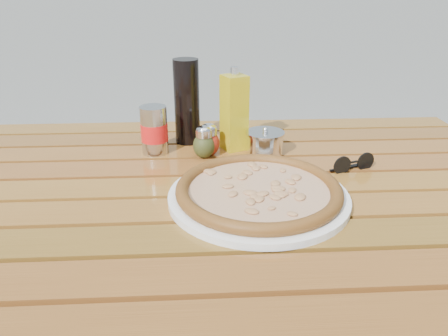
{
  "coord_description": "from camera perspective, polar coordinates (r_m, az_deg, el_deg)",
  "views": [
    {
      "loc": [
        -0.05,
        -0.84,
        1.16
      ],
      "look_at": [
        0.0,
        0.02,
        0.78
      ],
      "focal_mm": 35.0,
      "sensor_mm": 36.0,
      "label": 1
    }
  ],
  "objects": [
    {
      "name": "sunglasses",
      "position": [
        1.04,
        16.51,
        0.5
      ],
      "size": [
        0.11,
        0.05,
        0.04
      ],
      "rotation": [
        0.0,
        0.0,
        0.31
      ],
      "color": "black",
      "rests_on": "table"
    },
    {
      "name": "plate",
      "position": [
        0.88,
        4.51,
        -3.76
      ],
      "size": [
        0.39,
        0.39,
        0.01
      ],
      "primitive_type": "cylinder",
      "rotation": [
        0.0,
        0.0,
        -0.09
      ],
      "color": "white",
      "rests_on": "table"
    },
    {
      "name": "pizza",
      "position": [
        0.87,
        4.55,
        -2.84
      ],
      "size": [
        0.42,
        0.42,
        0.03
      ],
      "rotation": [
        0.0,
        0.0,
        -0.32
      ],
      "color": "beige",
      "rests_on": "plate"
    },
    {
      "name": "oregano_shaker",
      "position": [
        1.07,
        -2.64,
        3.35
      ],
      "size": [
        0.06,
        0.06,
        0.08
      ],
      "rotation": [
        0.0,
        0.0,
        -0.07
      ],
      "color": "#3F441B",
      "rests_on": "table"
    },
    {
      "name": "parmesan_tin",
      "position": [
        1.09,
        5.36,
        3.31
      ],
      "size": [
        0.1,
        0.1,
        0.07
      ],
      "rotation": [
        0.0,
        0.0,
        -0.07
      ],
      "color": "silver",
      "rests_on": "table"
    },
    {
      "name": "olive_oil_cruet",
      "position": [
        1.1,
        1.34,
        7.26
      ],
      "size": [
        0.07,
        0.07,
        0.21
      ],
      "rotation": [
        0.0,
        0.0,
        0.43
      ],
      "color": "#B29E13",
      "rests_on": "table"
    },
    {
      "name": "soda_can",
      "position": [
        1.1,
        -9.1,
        4.86
      ],
      "size": [
        0.08,
        0.08,
        0.12
      ],
      "rotation": [
        0.0,
        0.0,
        -0.15
      ],
      "color": "#B9B9BE",
      "rests_on": "table"
    },
    {
      "name": "dark_bottle",
      "position": [
        1.15,
        -4.88,
        8.61
      ],
      "size": [
        0.08,
        0.08,
        0.22
      ],
      "primitive_type": "cylinder",
      "rotation": [
        0.0,
        0.0,
        0.21
      ],
      "color": "black",
      "rests_on": "table"
    },
    {
      "name": "pepper_shaker",
      "position": [
        1.08,
        -2.0,
        3.65
      ],
      "size": [
        0.06,
        0.06,
        0.08
      ],
      "rotation": [
        0.0,
        0.0,
        0.22
      ],
      "color": "#AB2813",
      "rests_on": "table"
    },
    {
      "name": "table",
      "position": [
        0.97,
        0.07,
        -6.19
      ],
      "size": [
        1.4,
        0.9,
        0.75
      ],
      "color": "#37220C",
      "rests_on": "ground"
    }
  ]
}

